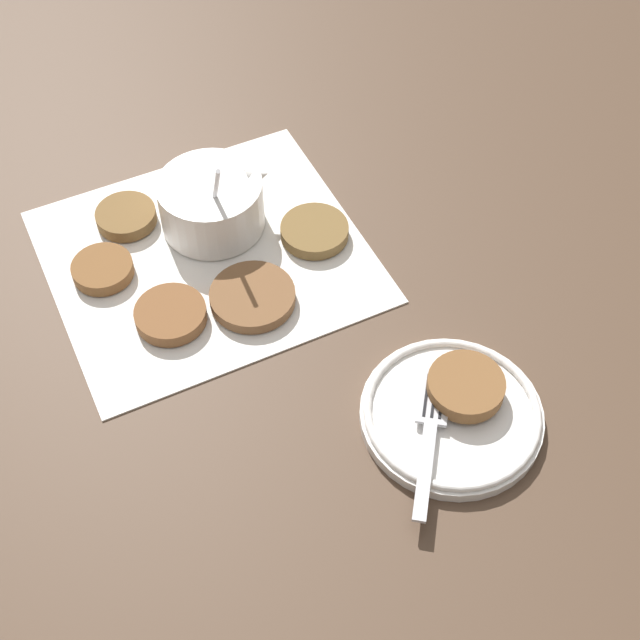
{
  "coord_description": "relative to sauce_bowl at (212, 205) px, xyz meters",
  "views": [
    {
      "loc": [
        -0.12,
        -0.66,
        0.71
      ],
      "look_at": [
        0.09,
        -0.17,
        0.02
      ],
      "focal_mm": 50.0,
      "sensor_mm": 36.0,
      "label": 1
    }
  ],
  "objects": [
    {
      "name": "ground_plane",
      "position": [
        -0.04,
        -0.02,
        -0.03
      ],
      "size": [
        4.0,
        4.0,
        0.0
      ],
      "primitive_type": "plane",
      "color": "#4C3828"
    },
    {
      "name": "napkin",
      "position": [
        -0.02,
        -0.04,
        -0.03
      ],
      "size": [
        0.34,
        0.32,
        0.0
      ],
      "color": "white",
      "rests_on": "ground_plane"
    },
    {
      "name": "sauce_bowl",
      "position": [
        0.0,
        0.0,
        0.0
      ],
      "size": [
        0.12,
        0.11,
        0.12
      ],
      "color": "white",
      "rests_on": "napkin"
    },
    {
      "name": "fritter_0",
      "position": [
        -0.08,
        -0.11,
        -0.02
      ],
      "size": [
        0.07,
        0.07,
        0.01
      ],
      "color": "brown",
      "rests_on": "napkin"
    },
    {
      "name": "fritter_1",
      "position": [
        0.0,
        -0.12,
        -0.02
      ],
      "size": [
        0.09,
        0.09,
        0.01
      ],
      "color": "brown",
      "rests_on": "napkin"
    },
    {
      "name": "fritter_2",
      "position": [
        0.09,
        -0.06,
        -0.02
      ],
      "size": [
        0.07,
        0.07,
        0.01
      ],
      "color": "brown",
      "rests_on": "napkin"
    },
    {
      "name": "fritter_3",
      "position": [
        -0.13,
        -0.03,
        -0.02
      ],
      "size": [
        0.06,
        0.06,
        0.01
      ],
      "color": "brown",
      "rests_on": "napkin"
    },
    {
      "name": "fritter_4",
      "position": [
        -0.09,
        0.04,
        -0.02
      ],
      "size": [
        0.07,
        0.07,
        0.01
      ],
      "color": "brown",
      "rests_on": "napkin"
    },
    {
      "name": "serving_plate",
      "position": [
        0.12,
        -0.32,
        -0.02
      ],
      "size": [
        0.17,
        0.17,
        0.02
      ],
      "color": "white",
      "rests_on": "ground_plane"
    },
    {
      "name": "fritter_on_plate",
      "position": [
        0.14,
        -0.31,
        -0.0
      ],
      "size": [
        0.07,
        0.07,
        0.02
      ],
      "color": "brown",
      "rests_on": "serving_plate"
    },
    {
      "name": "fork",
      "position": [
        0.1,
        -0.33,
        -0.01
      ],
      "size": [
        0.1,
        0.14,
        0.0
      ],
      "color": "silver",
      "rests_on": "serving_plate"
    }
  ]
}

